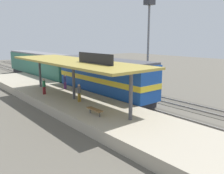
# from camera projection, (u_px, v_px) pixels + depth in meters

# --- Properties ---
(ground_plane) EXTENTS (120.00, 120.00, 0.00)m
(ground_plane) POSITION_uv_depth(u_px,v_px,m) (123.00, 97.00, 28.06)
(ground_plane) COLOR #5B564C
(track_near) EXTENTS (3.20, 110.00, 0.16)m
(track_near) POSITION_uv_depth(u_px,v_px,m) (110.00, 100.00, 26.79)
(track_near) COLOR #4E4941
(track_near) RESTS_ON ground
(track_far) EXTENTS (3.20, 110.00, 0.16)m
(track_far) POSITION_uv_depth(u_px,v_px,m) (138.00, 94.00, 29.68)
(track_far) COLOR #4E4941
(track_far) RESTS_ON ground
(platform) EXTENTS (6.00, 44.00, 0.90)m
(platform) POSITION_uv_depth(u_px,v_px,m) (74.00, 103.00, 23.82)
(platform) COLOR #A89E89
(platform) RESTS_ON ground
(station_canopy) EXTENTS (5.20, 18.00, 4.70)m
(station_canopy) POSITION_uv_depth(u_px,v_px,m) (74.00, 62.00, 22.92)
(station_canopy) COLOR #47474C
(station_canopy) RESTS_ON platform
(platform_bench) EXTENTS (0.44, 1.70, 0.50)m
(platform_bench) POSITION_uv_depth(u_px,v_px,m) (95.00, 110.00, 18.68)
(platform_bench) COLOR #333338
(platform_bench) RESTS_ON platform
(locomotive) EXTENTS (2.93, 14.43, 4.44)m
(locomotive) POSITION_uv_depth(u_px,v_px,m) (103.00, 78.00, 27.21)
(locomotive) COLOR #28282D
(locomotive) RESTS_ON track_near
(passenger_carriage_single) EXTENTS (2.90, 20.00, 4.24)m
(passenger_carriage_single) POSITION_uv_depth(u_px,v_px,m) (39.00, 65.00, 40.75)
(passenger_carriage_single) COLOR #28282D
(passenger_carriage_single) RESTS_ON track_near
(light_mast) EXTENTS (1.10, 1.10, 11.70)m
(light_mast) POSITION_uv_depth(u_px,v_px,m) (149.00, 26.00, 31.12)
(light_mast) COLOR slate
(light_mast) RESTS_ON ground
(person_waiting) EXTENTS (0.34, 0.34, 1.71)m
(person_waiting) POSITION_uv_depth(u_px,v_px,m) (44.00, 86.00, 25.44)
(person_waiting) COLOR maroon
(person_waiting) RESTS_ON platform
(person_walking) EXTENTS (0.34, 0.34, 1.71)m
(person_walking) POSITION_uv_depth(u_px,v_px,m) (65.00, 81.00, 28.16)
(person_walking) COLOR #663375
(person_walking) RESTS_ON platform
(person_boarding) EXTENTS (0.34, 0.34, 1.71)m
(person_boarding) POSITION_uv_depth(u_px,v_px,m) (79.00, 92.00, 22.51)
(person_boarding) COLOR olive
(person_boarding) RESTS_ON platform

